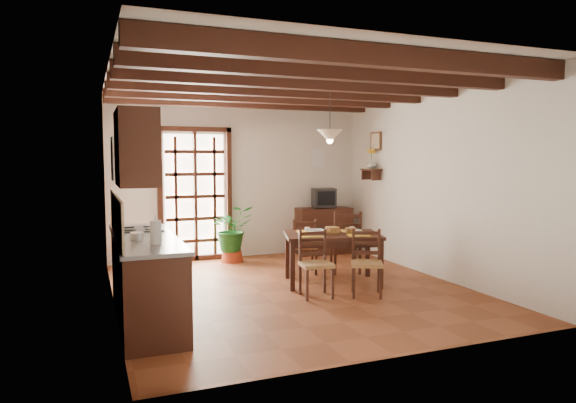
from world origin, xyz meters
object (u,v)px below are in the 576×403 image
kitchen_counter (145,277)px  pendant_lamp (330,135)px  dining_table (332,240)px  chair_far_right (345,253)px  sideboard (324,231)px  crt_tv (324,198)px  chair_near_left (316,276)px  chair_far_left (303,256)px  potted_plant (232,228)px  chair_near_right (366,275)px

kitchen_counter → pendant_lamp: (2.61, 0.82, 1.60)m
dining_table → chair_far_right: bearing=63.9°
sideboard → crt_tv: (-0.00, -0.01, 0.61)m
chair_near_left → chair_far_right: (1.00, 1.09, 0.04)m
sideboard → pendant_lamp: size_ratio=1.17×
chair_far_left → pendant_lamp: (0.13, -0.63, 1.81)m
chair_far_left → potted_plant: potted_plant is taller
chair_near_left → sideboard: bearing=69.5°
potted_plant → pendant_lamp: pendant_lamp is taller
kitchen_counter → potted_plant: bearing=57.8°
kitchen_counter → chair_near_right: bearing=-0.2°
chair_far_right → sideboard: bearing=-86.7°
chair_near_right → potted_plant: potted_plant is taller
potted_plant → pendant_lamp: (0.91, -1.88, 1.51)m
chair_near_left → chair_far_right: bearing=54.4°
potted_plant → crt_tv: bearing=3.9°
crt_tv → chair_near_right: bearing=-93.0°
chair_far_left → potted_plant: size_ratio=0.42×
kitchen_counter → chair_near_right: (2.74, -0.01, -0.21)m
crt_tv → kitchen_counter: bearing=-129.4°
pendant_lamp → chair_far_right: bearing=41.9°
kitchen_counter → crt_tv: kitchen_counter is taller
dining_table → pendant_lamp: bearing=106.2°
kitchen_counter → chair_near_right: kitchen_counter is taller
chair_near_right → pendant_lamp: size_ratio=1.00×
chair_far_left → kitchen_counter: bearing=44.2°
kitchen_counter → chair_far_right: bearing=22.2°
potted_plant → chair_near_left: bearing=-80.8°
chair_far_left → sideboard: bearing=-111.9°
kitchen_counter → chair_near_left: 2.13m
chair_far_right → potted_plant: potted_plant is taller
chair_near_right → chair_far_right: bearing=100.3°
pendant_lamp → chair_near_left: bearing=-127.7°
dining_table → chair_far_right: (0.50, 0.55, -0.32)m
chair_far_left → chair_near_right: bearing=113.8°
crt_tv → chair_far_right: bearing=-91.7°
chair_far_right → pendant_lamp: bearing=58.5°
sideboard → pendant_lamp: 2.74m
kitchen_counter → chair_far_left: 2.89m
chair_far_left → crt_tv: bearing=-112.0°
chair_near_right → potted_plant: 2.92m
chair_near_left → pendant_lamp: 1.99m
kitchen_counter → potted_plant: 3.19m
dining_table → chair_far_right: chair_far_right is taller
crt_tv → potted_plant: size_ratio=0.23×
dining_table → pendant_lamp: pendant_lamp is taller
chair_near_left → potted_plant: potted_plant is taller
dining_table → crt_tv: 2.30m
chair_near_right → pendant_lamp: 2.00m
chair_near_left → sideboard: 2.98m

